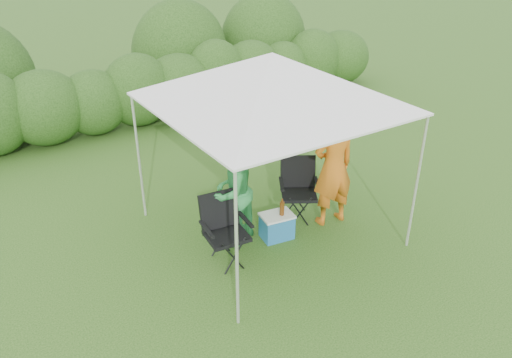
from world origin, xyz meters
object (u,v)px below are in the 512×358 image
man (334,167)px  chair_left (224,225)px  canopy (272,79)px  cooler (277,226)px  chair_right (299,185)px  woman (230,191)px

man → chair_left: bearing=4.2°
man → canopy: bearing=-12.5°
cooler → chair_right: bearing=36.7°
man → woman: (-1.64, 0.39, -0.12)m
chair_left → man: size_ratio=0.52×
canopy → woman: bearing=174.1°
woman → cooler: 0.97m
man → woman: size_ratio=1.14×
chair_right → woman: bearing=-146.3°
canopy → man: bearing=-18.1°
chair_left → man: bearing=4.9°
canopy → chair_left: (-0.99, -0.27, -1.88)m
cooler → woman: bearing=163.0°
man → woman: bearing=-7.7°
canopy → man: size_ratio=1.57×
canopy → cooler: size_ratio=5.75×
cooler → man: bearing=4.2°
canopy → cooler: canopy is taller
woman → man: bearing=141.5°
man → woman: man is taller
cooler → chair_left: bearing=-169.2°
canopy → woman: size_ratio=1.79×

